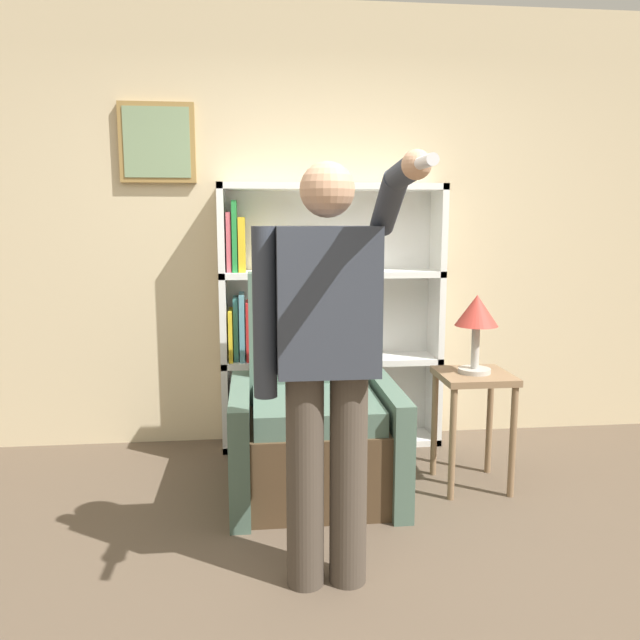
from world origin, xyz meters
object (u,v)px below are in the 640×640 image
(armchair, at_px, (314,424))
(person_standing, at_px, (327,355))
(bookcase, at_px, (315,321))
(side_table, at_px, (473,397))
(table_lamp, at_px, (477,317))

(armchair, height_order, person_standing, person_standing)
(bookcase, distance_m, person_standing, 1.63)
(person_standing, bearing_deg, side_table, 43.45)
(side_table, bearing_deg, table_lamp, -116.57)
(bookcase, relative_size, table_lamp, 3.96)
(armchair, relative_size, person_standing, 0.70)
(person_standing, height_order, table_lamp, person_standing)
(bookcase, bearing_deg, armchair, -96.23)
(bookcase, relative_size, person_standing, 1.01)
(bookcase, distance_m, side_table, 1.14)
(side_table, bearing_deg, armchair, 176.91)
(person_standing, bearing_deg, table_lamp, 43.45)
(bookcase, bearing_deg, person_standing, -94.06)
(bookcase, distance_m, armchair, 0.85)
(side_table, distance_m, table_lamp, 0.45)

